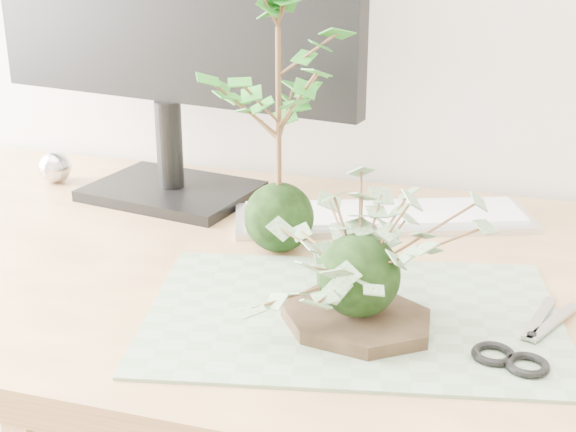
% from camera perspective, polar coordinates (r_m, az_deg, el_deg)
% --- Properties ---
extents(desk, '(1.60, 0.70, 0.74)m').
position_cam_1_polar(desk, '(1.03, 4.04, -8.35)').
color(desk, tan).
rests_on(desk, ground_plane).
extents(cutting_mat, '(0.50, 0.38, 0.00)m').
position_cam_1_polar(cutting_mat, '(0.89, 4.65, -7.06)').
color(cutting_mat, slate).
rests_on(cutting_mat, desk).
extents(stone_dish, '(0.20, 0.20, 0.01)m').
position_cam_1_polar(stone_dish, '(0.86, 4.93, -7.33)').
color(stone_dish, black).
rests_on(stone_dish, cutting_mat).
extents(ivy_kokedama, '(0.32, 0.32, 0.18)m').
position_cam_1_polar(ivy_kokedama, '(0.82, 5.13, -1.61)').
color(ivy_kokedama, black).
rests_on(ivy_kokedama, stone_dish).
extents(maple_kokedama, '(0.25, 0.25, 0.38)m').
position_cam_1_polar(maple_kokedama, '(0.98, -0.70, 12.01)').
color(maple_kokedama, black).
rests_on(maple_kokedama, desk).
extents(keyboard, '(0.44, 0.26, 0.02)m').
position_cam_1_polar(keyboard, '(1.15, 6.79, -0.04)').
color(keyboard, '#B4B4B7').
rests_on(keyboard, desk).
extents(foil_ball, '(0.05, 0.05, 0.05)m').
position_cam_1_polar(foil_ball, '(1.36, -16.24, 3.38)').
color(foil_ball, silver).
rests_on(foil_ball, desk).
extents(scissors, '(0.09, 0.18, 0.01)m').
position_cam_1_polar(scissors, '(0.84, 16.66, -9.25)').
color(scissors, gray).
rests_on(scissors, cutting_mat).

